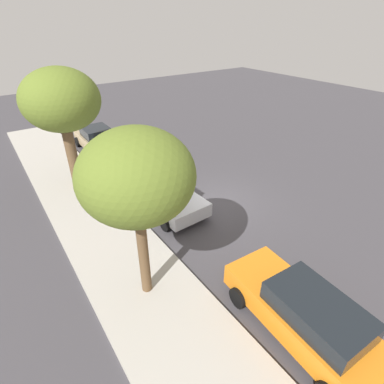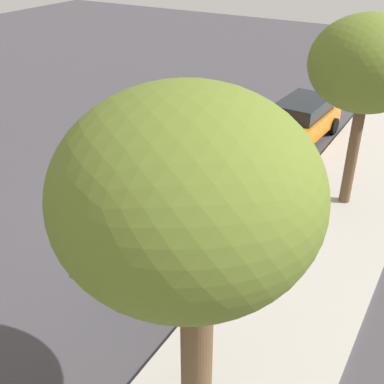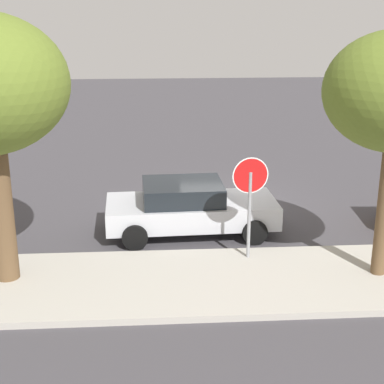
{
  "view_description": "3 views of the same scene",
  "coord_description": "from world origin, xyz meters",
  "views": [
    {
      "loc": [
        -9.02,
        7.71,
        7.59
      ],
      "look_at": [
        0.32,
        1.16,
        0.8
      ],
      "focal_mm": 28.0,
      "sensor_mm": 36.0,
      "label": 1
    },
    {
      "loc": [
        9.85,
        7.42,
        7.32
      ],
      "look_at": [
        0.63,
        1.98,
        1.23
      ],
      "focal_mm": 45.0,
      "sensor_mm": 36.0,
      "label": 2
    },
    {
      "loc": [
        2.04,
        16.6,
        5.89
      ],
      "look_at": [
        1.05,
        1.65,
        0.97
      ],
      "focal_mm": 55.0,
      "sensor_mm": 36.0,
      "label": 3
    }
  ],
  "objects": [
    {
      "name": "parked_car_silver",
      "position": [
        1.15,
        2.14,
        0.72
      ],
      "size": [
        4.49,
        2.24,
        1.39
      ],
      "color": "silver",
      "rests_on": "ground_plane"
    },
    {
      "name": "stop_sign",
      "position": [
        -0.11,
        4.08,
        1.77
      ],
      "size": [
        0.83,
        0.13,
        2.55
      ],
      "color": "gray",
      "rests_on": "ground_plane"
    },
    {
      "name": "parked_car_orange",
      "position": [
        -6.56,
        2.34,
        0.8
      ],
      "size": [
        4.69,
        2.13,
        1.55
      ],
      "color": "orange",
      "rests_on": "ground_plane"
    },
    {
      "name": "parked_car_tan",
      "position": [
        9.29,
        2.3,
        0.77
      ],
      "size": [
        3.82,
        1.97,
        1.54
      ],
      "color": "tan",
      "rests_on": "ground_plane"
    },
    {
      "name": "street_tree_mid_block",
      "position": [
        5.41,
        4.73,
        4.25
      ],
      "size": [
        3.48,
        3.48,
        5.72
      ],
      "color": "brown",
      "rests_on": "ground_plane"
    },
    {
      "name": "street_tree_near_corner",
      "position": [
        -2.86,
        5.07,
        4.1
      ],
      "size": [
        2.98,
        2.98,
        5.37
      ],
      "color": "brown",
      "rests_on": "ground_plane"
    },
    {
      "name": "ground_plane",
      "position": [
        0.0,
        0.0,
        0.0
      ],
      "size": [
        60.0,
        60.0,
        0.0
      ],
      "primitive_type": "plane",
      "color": "#423F44"
    },
    {
      "name": "sidewalk_curb",
      "position": [
        0.0,
        5.15,
        0.07
      ],
      "size": [
        32.0,
        3.18,
        0.14
      ],
      "primitive_type": "cube",
      "color": "#B2ADA3",
      "rests_on": "ground_plane"
    }
  ]
}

